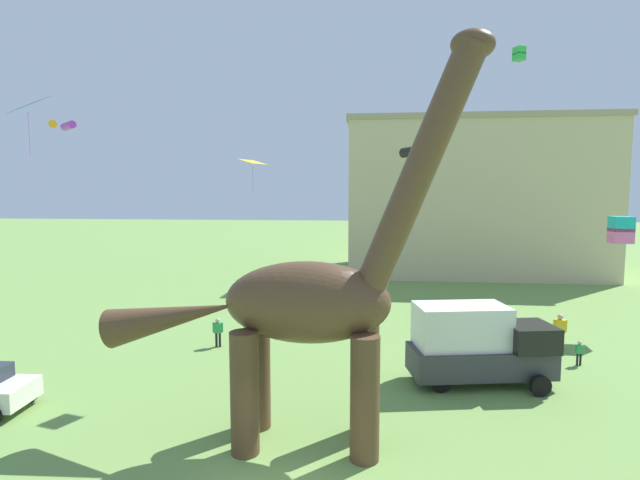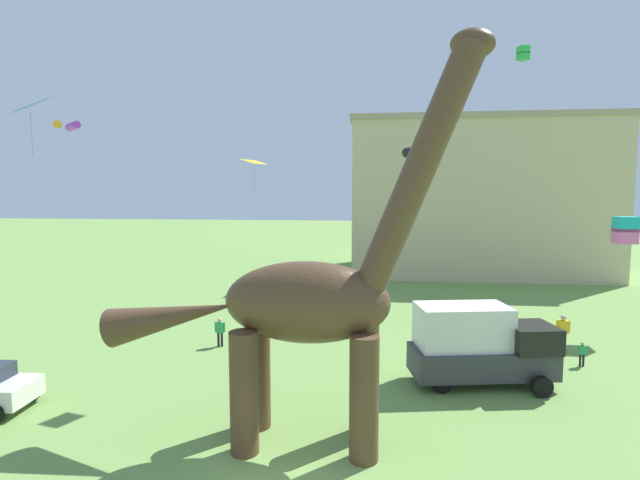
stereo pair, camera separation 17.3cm
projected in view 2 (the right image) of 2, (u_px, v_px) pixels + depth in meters
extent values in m
cylinder|color=#513823|center=(365.00, 377.00, 15.50)|extent=(0.85, 0.85, 3.67)
cylinder|color=#513823|center=(364.00, 399.00, 13.90)|extent=(0.85, 0.85, 3.67)
cylinder|color=#513823|center=(257.00, 372.00, 15.90)|extent=(0.85, 0.85, 3.67)
cylinder|color=#513823|center=(244.00, 393.00, 14.30)|extent=(0.85, 0.85, 3.67)
ellipsoid|color=#513823|center=(307.00, 302.00, 14.64)|extent=(5.03, 2.17, 2.47)
cylinder|color=#513823|center=(420.00, 169.00, 13.88)|extent=(3.61, 0.93, 7.16)
ellipsoid|color=#513823|center=(473.00, 44.00, 13.39)|extent=(1.24, 0.77, 0.85)
cone|color=#513823|center=(173.00, 316.00, 15.18)|extent=(4.42, 1.24, 2.09)
cylinder|color=black|center=(32.00, 392.00, 18.04)|extent=(0.63, 0.25, 0.62)
cube|color=#38383D|center=(481.00, 361.00, 19.55)|extent=(5.89, 3.08, 1.10)
cube|color=black|center=(530.00, 337.00, 19.23)|extent=(2.11, 2.22, 1.00)
cube|color=silver|center=(462.00, 326.00, 19.50)|extent=(3.89, 2.63, 1.70)
cylinder|color=black|center=(525.00, 367.00, 20.41)|extent=(0.83, 0.40, 0.80)
cylinder|color=black|center=(542.00, 387.00, 18.33)|extent=(0.83, 0.40, 0.80)
cylinder|color=black|center=(435.00, 363.00, 20.83)|extent=(0.83, 0.40, 0.80)
cylinder|color=black|center=(442.00, 382.00, 18.75)|extent=(0.83, 0.40, 0.80)
cylinder|color=black|center=(580.00, 360.00, 21.59)|extent=(0.09, 0.09, 0.55)
cylinder|color=black|center=(583.00, 360.00, 21.57)|extent=(0.09, 0.09, 0.55)
cube|color=green|center=(582.00, 350.00, 21.53)|extent=(0.30, 0.18, 0.39)
sphere|color=tan|center=(583.00, 344.00, 21.51)|extent=(0.17, 0.17, 0.17)
cylinder|color=green|center=(578.00, 349.00, 21.55)|extent=(0.07, 0.07, 0.37)
cylinder|color=green|center=(586.00, 350.00, 21.51)|extent=(0.07, 0.07, 0.37)
cylinder|color=black|center=(218.00, 339.00, 24.36)|extent=(0.12, 0.12, 0.72)
cylinder|color=black|center=(222.00, 339.00, 24.34)|extent=(0.12, 0.12, 0.72)
cube|color=green|center=(220.00, 327.00, 24.29)|extent=(0.39, 0.24, 0.51)
sphere|color=tan|center=(220.00, 320.00, 24.25)|extent=(0.23, 0.23, 0.23)
cylinder|color=green|center=(216.00, 327.00, 24.31)|extent=(0.10, 0.10, 0.49)
cylinder|color=green|center=(224.00, 327.00, 24.26)|extent=(0.10, 0.10, 0.49)
cylinder|color=#2D3347|center=(560.00, 342.00, 23.72)|extent=(0.15, 0.15, 0.88)
cylinder|color=#2D3347|center=(565.00, 342.00, 23.69)|extent=(0.15, 0.15, 0.88)
cube|color=yellow|center=(563.00, 327.00, 23.63)|extent=(0.48, 0.29, 0.62)
sphere|color=tan|center=(564.00, 318.00, 23.59)|extent=(0.28, 0.28, 0.28)
cylinder|color=yellow|center=(557.00, 326.00, 23.66)|extent=(0.12, 0.12, 0.59)
cylinder|color=yellow|center=(569.00, 326.00, 23.60)|extent=(0.12, 0.12, 0.59)
cube|color=#287AE5|center=(30.00, 106.00, 17.16)|extent=(1.84, 1.77, 0.56)
cylinder|color=purple|center=(32.00, 134.00, 17.26)|extent=(0.01, 0.01, 1.53)
cylinder|color=purple|center=(73.00, 126.00, 36.17)|extent=(1.88, 1.76, 0.56)
cone|color=orange|center=(57.00, 125.00, 35.43)|extent=(0.77, 0.78, 0.59)
cube|color=#19B2B7|center=(626.00, 224.00, 25.94)|extent=(1.05, 1.05, 0.81)
cube|color=pink|center=(625.00, 236.00, 26.00)|extent=(1.05, 1.05, 0.81)
cylinder|color=black|center=(416.00, 151.00, 30.62)|extent=(1.71, 2.31, 0.64)
cone|color=orange|center=(433.00, 152.00, 31.12)|extent=(0.87, 0.84, 0.68)
cube|color=green|center=(523.00, 50.00, 34.06)|extent=(0.88, 0.88, 0.53)
cube|color=green|center=(523.00, 56.00, 34.10)|extent=(0.88, 0.88, 0.53)
cube|color=yellow|center=(254.00, 162.00, 20.07)|extent=(1.13, 1.27, 0.22)
cylinder|color=purple|center=(254.00, 179.00, 20.14)|extent=(0.01, 0.01, 1.05)
cube|color=#CCB78E|center=(475.00, 200.00, 46.50)|extent=(22.87, 11.77, 13.83)
cube|color=tan|center=(477.00, 124.00, 45.79)|extent=(23.33, 12.01, 0.50)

